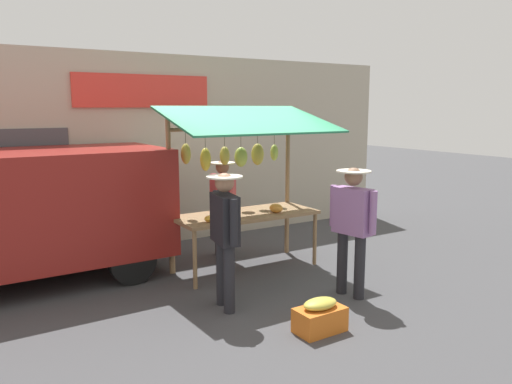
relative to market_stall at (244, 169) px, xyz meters
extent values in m
plane|color=#424244|center=(0.00, 0.05, -1.56)|extent=(40.00, 40.00, 0.00)
cube|color=#B2A893|center=(0.00, -2.15, 0.14)|extent=(9.00, 0.25, 3.40)
cube|color=red|center=(0.82, -2.01, 1.19)|extent=(2.40, 0.06, 0.56)
cube|color=#47474C|center=(3.05, -2.02, -0.46)|extent=(1.90, 0.04, 2.10)
cube|color=olive|center=(0.00, 0.05, -0.71)|extent=(2.20, 0.90, 0.05)
cylinder|color=olive|center=(1.04, 0.44, -1.15)|extent=(0.06, 0.06, 0.83)
cylinder|color=olive|center=(-1.04, 0.44, -1.15)|extent=(0.06, 0.06, 0.83)
cylinder|color=olive|center=(1.04, -0.34, -1.15)|extent=(0.06, 0.06, 0.83)
cylinder|color=olive|center=(-1.04, -0.34, -1.15)|extent=(0.06, 0.06, 0.83)
cylinder|color=olive|center=(1.06, -0.35, -0.39)|extent=(0.07, 0.07, 2.35)
cylinder|color=olive|center=(-1.06, -0.35, -0.39)|extent=(0.07, 0.07, 2.35)
cylinder|color=olive|center=(0.00, -0.35, 0.59)|extent=(2.12, 0.06, 0.06)
cube|color=#23724C|center=(0.00, 0.20, 0.74)|extent=(2.50, 1.46, 0.39)
cylinder|color=brown|center=(-0.79, -0.35, 0.45)|extent=(0.01, 0.01, 0.28)
ellipsoid|color=#B2CC4C|center=(-0.79, -0.35, 0.18)|extent=(0.20, 0.20, 0.27)
cylinder|color=brown|center=(-0.45, -0.33, 0.47)|extent=(0.01, 0.01, 0.25)
ellipsoid|color=gold|center=(-0.45, -0.33, 0.17)|extent=(0.26, 0.24, 0.35)
cylinder|color=brown|center=(-0.16, -0.35, 0.44)|extent=(0.01, 0.01, 0.30)
ellipsoid|color=#B2CC4C|center=(-0.16, -0.35, 0.14)|extent=(0.22, 0.17, 0.31)
cylinder|color=brown|center=(0.16, -0.32, 0.46)|extent=(0.01, 0.01, 0.27)
ellipsoid|color=gold|center=(0.16, -0.32, 0.18)|extent=(0.17, 0.20, 0.29)
cylinder|color=brown|center=(0.48, -0.32, 0.45)|extent=(0.01, 0.01, 0.28)
ellipsoid|color=yellow|center=(0.48, -0.32, 0.14)|extent=(0.25, 0.25, 0.35)
cylinder|color=brown|center=(0.80, -0.33, 0.49)|extent=(0.01, 0.01, 0.20)
ellipsoid|color=gold|center=(0.80, -0.33, 0.24)|extent=(0.14, 0.18, 0.31)
ellipsoid|color=orange|center=(-0.42, 0.26, -0.61)|extent=(0.23, 0.26, 0.14)
ellipsoid|color=gold|center=(0.72, 0.31, -0.63)|extent=(0.20, 0.16, 0.10)
cylinder|color=#232328|center=(0.00, -0.84, -1.16)|extent=(0.14, 0.14, 0.80)
cylinder|color=#232328|center=(-0.01, -0.57, -1.16)|extent=(0.14, 0.14, 0.80)
cube|color=#BF4C51|center=(-0.01, -0.70, -0.47)|extent=(0.24, 0.49, 0.57)
cylinder|color=#BF4C51|center=(0.00, -1.01, -0.45)|extent=(0.09, 0.09, 0.52)
cylinder|color=#BF4C51|center=(-0.02, -0.40, -0.45)|extent=(0.09, 0.09, 0.52)
sphere|color=#8C664C|center=(-0.01, -0.70, -0.05)|extent=(0.22, 0.22, 0.22)
cylinder|color=beige|center=(-0.01, -0.70, 0.02)|extent=(0.42, 0.42, 0.02)
cylinder|color=#232328|center=(1.03, 1.39, -1.14)|extent=(0.14, 0.14, 0.84)
cylinder|color=#232328|center=(0.98, 1.12, -1.14)|extent=(0.14, 0.14, 0.84)
cube|color=black|center=(1.01, 1.26, -0.42)|extent=(0.30, 0.54, 0.60)
cylinder|color=black|center=(1.06, 1.57, -0.40)|extent=(0.09, 0.09, 0.55)
cylinder|color=black|center=(0.96, 0.95, -0.40)|extent=(0.09, 0.09, 0.55)
sphere|color=#A87A5B|center=(1.01, 1.26, 0.03)|extent=(0.23, 0.23, 0.23)
cylinder|color=beige|center=(1.01, 1.26, 0.09)|extent=(0.44, 0.44, 0.02)
cylinder|color=#232328|center=(-0.63, 1.89, -1.14)|extent=(0.14, 0.14, 0.85)
cylinder|color=#232328|center=(-0.58, 1.61, -1.14)|extent=(0.14, 0.14, 0.85)
cube|color=#93669E|center=(-0.60, 1.75, -0.41)|extent=(0.31, 0.54, 0.60)
cylinder|color=#93669E|center=(-0.66, 2.06, -0.39)|extent=(0.09, 0.09, 0.55)
cylinder|color=#93669E|center=(-0.54, 1.44, -0.39)|extent=(0.09, 0.09, 0.55)
sphere|color=#8C664C|center=(-0.60, 1.75, 0.04)|extent=(0.23, 0.23, 0.23)
cylinder|color=beige|center=(-0.60, 1.75, 0.11)|extent=(0.44, 0.44, 0.02)
cube|color=maroon|center=(3.21, -1.03, -0.46)|extent=(4.43, 1.91, 1.55)
cylinder|color=black|center=(1.70, -0.22, -1.23)|extent=(0.66, 0.19, 0.66)
cylinder|color=black|center=(1.72, -1.88, -1.23)|extent=(0.66, 0.19, 0.66)
cube|color=#D1661E|center=(0.43, 2.39, -1.42)|extent=(0.56, 0.34, 0.28)
ellipsoid|color=gold|center=(0.43, 2.39, -1.23)|extent=(0.42, 0.25, 0.12)
camera|label=1|loc=(3.81, 6.50, 0.91)|focal=35.27mm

